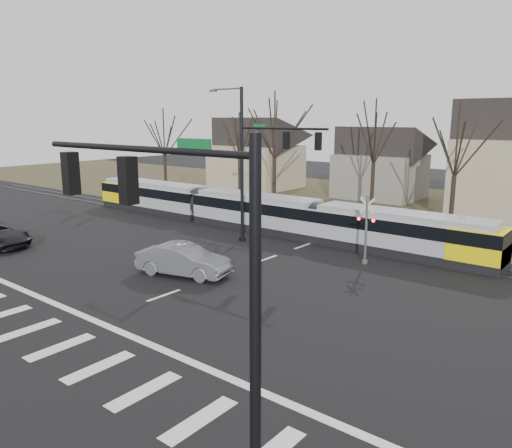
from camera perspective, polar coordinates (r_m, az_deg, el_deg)
The scene contains 14 objects.
ground at distance 23.09m, azimuth -14.29°, elevation -9.26°, with size 140.00×140.00×0.00m, color black.
grass_verge at distance 48.70m, azimuth 17.18°, elevation 1.77°, with size 140.00×28.00×0.01m, color #38331E.
crosswalk at distance 21.15m, azimuth -23.13°, elevation -11.90°, with size 27.00×2.60×0.01m.
stop_line at distance 22.15m, azimuth -18.06°, elevation -10.41°, with size 28.00×0.35×0.01m, color silver.
lane_dashes at distance 34.59m, azimuth 7.27°, elevation -1.83°, with size 0.18×30.00×0.01m.
rail_pair at distance 34.42m, azimuth 7.10°, elevation -1.85°, with size 90.00×1.52×0.06m.
tram at distance 37.48m, azimuth -0.09°, elevation 1.60°, with size 35.04×2.60×2.66m.
sedan at distance 26.87m, azimuth -8.31°, elevation -4.09°, with size 5.36×3.05×1.67m, color #595B62.
signal_pole_near_right at distance 10.39m, azimuth -8.25°, elevation -5.31°, with size 6.72×0.44×8.00m.
signal_pole_far at distance 32.18m, azimuth 0.56°, elevation 7.51°, with size 9.28×0.44×10.20m.
rail_crossing_signal at distance 29.09m, azimuth 12.46°, elevation -0.87°, with size 1.08×0.36×4.00m.
tree_row at distance 41.81m, azimuth 17.08°, elevation 7.07°, with size 59.20×7.20×10.00m.
house_a at distance 59.98m, azimuth 0.02°, elevation 8.44°, with size 9.72×8.64×8.60m.
house_b at distance 53.81m, azimuth 14.07°, elevation 7.14°, with size 8.64×7.56×7.65m.
Camera 1 is at (17.41, -12.73, 8.24)m, focal length 35.00 mm.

